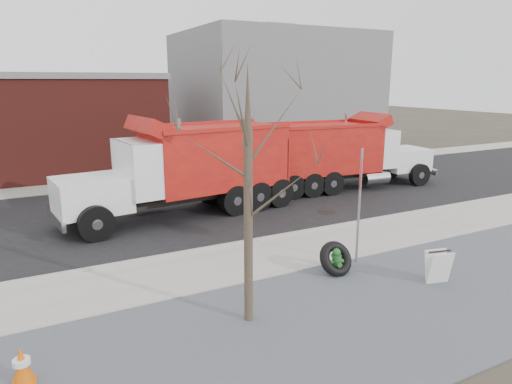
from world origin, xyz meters
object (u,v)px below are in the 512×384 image
truck_tire (336,259)px  dump_truck_red_a (344,151)px  dump_truck_red_b (189,166)px  stop_sign (360,187)px  fire_hydrant (336,263)px  sandwich_board (438,267)px

truck_tire → dump_truck_red_a: dump_truck_red_a is taller
dump_truck_red_a → dump_truck_red_b: (-7.75, -0.81, 0.13)m
stop_sign → dump_truck_red_b: size_ratio=0.36×
fire_hydrant → dump_truck_red_a: 10.11m
fire_hydrant → dump_truck_red_a: size_ratio=0.09×
dump_truck_red_b → truck_tire: bearing=95.6°
truck_tire → sandwich_board: size_ratio=1.17×
fire_hydrant → dump_truck_red_b: bearing=110.2°
fire_hydrant → dump_truck_red_b: dump_truck_red_b is taller
truck_tire → stop_sign: stop_sign is taller
fire_hydrant → dump_truck_red_a: bearing=59.4°
stop_sign → dump_truck_red_b: (-2.47, 6.57, -0.28)m
stop_sign → sandwich_board: (0.90, -1.97, -1.68)m
fire_hydrant → sandwich_board: size_ratio=0.87×
truck_tire → stop_sign: 1.99m
fire_hydrant → truck_tire: size_ratio=0.75×
fire_hydrant → sandwich_board: (1.90, -1.55, 0.11)m
dump_truck_red_a → sandwich_board: bearing=-110.3°
truck_tire → sandwich_board: truck_tire is taller
truck_tire → dump_truck_red_a: bearing=51.0°
dump_truck_red_a → stop_sign: bearing=-120.8°
sandwich_board → dump_truck_red_b: (-3.37, 8.53, 1.40)m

